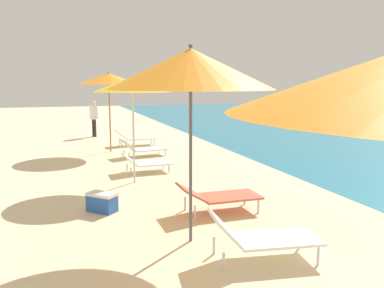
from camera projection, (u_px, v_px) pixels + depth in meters
name	position (u px, v px, depth m)	size (l,w,h in m)	color
umbrella_second	(191.00, 69.00, 5.89)	(2.50, 2.50, 3.02)	#4C4C51
lounger_second_shoreside	(218.00, 196.00, 7.64)	(1.57, 0.70, 0.57)	#D8593F
lounger_second_inland	(262.00, 236.00, 5.59)	(1.62, 0.88, 0.70)	white
umbrella_third	(132.00, 84.00, 9.59)	(1.87, 1.87, 2.66)	silver
lounger_third_shoreside	(146.00, 162.00, 11.03)	(1.31, 0.69, 0.52)	white
umbrella_farthest	(109.00, 79.00, 13.91)	(2.14, 2.14, 2.82)	olive
lounger_farthest_shoreside	(135.00, 138.00, 15.62)	(1.53, 0.59, 0.59)	white
lounger_farthest_inland	(143.00, 148.00, 13.37)	(1.58, 0.84, 0.59)	white
person_walking_near	(94.00, 115.00, 17.95)	(0.34, 0.42, 1.61)	#262628
cooler_box	(102.00, 202.00, 7.69)	(0.61, 0.61, 0.37)	#2659B2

